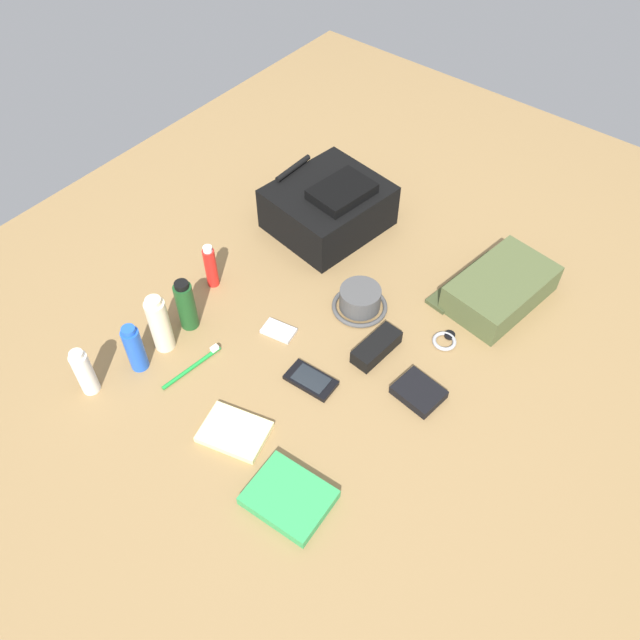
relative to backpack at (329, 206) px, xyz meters
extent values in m
cube|color=olive|center=(-0.34, -0.24, -0.08)|extent=(2.64, 2.02, 0.02)
cube|color=black|center=(0.00, 0.00, 0.00)|extent=(0.35, 0.32, 0.13)
cube|color=black|center=(0.00, -0.05, 0.08)|extent=(0.19, 0.15, 0.03)
cylinder|color=black|center=(0.00, 0.13, 0.07)|extent=(0.14, 0.02, 0.02)
cube|color=#47512D|center=(0.05, -0.55, -0.03)|extent=(0.32, 0.22, 0.08)
cube|color=#394124|center=(0.05, -0.45, -0.07)|extent=(0.29, 0.10, 0.01)
cylinder|color=#444444|center=(-0.21, -0.27, -0.03)|extent=(0.11, 0.11, 0.06)
torus|color=#444444|center=(-0.21, -0.27, -0.07)|extent=(0.15, 0.15, 0.01)
cylinder|color=white|center=(-0.83, 0.08, -0.01)|extent=(0.04, 0.04, 0.13)
cylinder|color=white|center=(-0.83, 0.08, 0.06)|extent=(0.03, 0.03, 0.01)
cylinder|color=blue|center=(-0.71, 0.04, -0.01)|extent=(0.04, 0.04, 0.13)
cylinder|color=blue|center=(-0.71, 0.04, 0.07)|extent=(0.03, 0.03, 0.01)
cylinder|color=beige|center=(-0.62, 0.04, 0.01)|extent=(0.05, 0.05, 0.16)
cylinder|color=beige|center=(-0.62, 0.04, 0.09)|extent=(0.04, 0.04, 0.01)
cylinder|color=#19471E|center=(-0.54, 0.04, 0.00)|extent=(0.05, 0.05, 0.14)
cylinder|color=black|center=(-0.54, 0.04, 0.08)|extent=(0.04, 0.04, 0.01)
cylinder|color=red|center=(-0.39, 0.10, -0.01)|extent=(0.03, 0.03, 0.12)
cylinder|color=silver|center=(-0.39, 0.10, 0.06)|extent=(0.02, 0.02, 0.01)
cube|color=#2D934C|center=(-0.75, -0.48, -0.06)|extent=(0.15, 0.18, 0.03)
cube|color=white|center=(-0.75, -0.48, -0.06)|extent=(0.14, 0.17, 0.02)
cube|color=black|center=(-0.48, -0.32, -0.07)|extent=(0.07, 0.13, 0.01)
cube|color=black|center=(-0.48, -0.32, -0.06)|extent=(0.06, 0.09, 0.00)
cube|color=#B7B7BC|center=(-0.41, -0.16, -0.07)|extent=(0.07, 0.09, 0.01)
cylinder|color=silver|center=(-0.41, -0.17, -0.06)|extent=(0.03, 0.03, 0.00)
torus|color=#99999E|center=(-0.17, -0.51, -0.07)|extent=(0.06, 0.06, 0.01)
cylinder|color=black|center=(-0.14, -0.51, -0.07)|extent=(0.03, 0.03, 0.01)
cylinder|color=#198C33|center=(-0.63, -0.07, -0.07)|extent=(0.18, 0.03, 0.01)
cube|color=white|center=(-0.56, -0.08, -0.06)|extent=(0.02, 0.01, 0.01)
cube|color=black|center=(-0.35, -0.55, -0.06)|extent=(0.10, 0.12, 0.02)
cube|color=beige|center=(-0.70, -0.28, -0.06)|extent=(0.15, 0.17, 0.02)
cube|color=black|center=(-0.30, -0.39, -0.05)|extent=(0.14, 0.07, 0.04)
camera|label=1|loc=(-1.18, -0.92, 1.24)|focal=36.54mm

